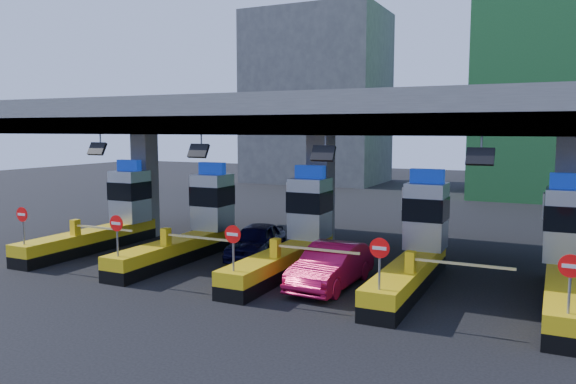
% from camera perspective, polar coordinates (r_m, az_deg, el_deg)
% --- Properties ---
extents(ground, '(120.00, 120.00, 0.00)m').
position_cam_1_polar(ground, '(23.14, 0.43, -7.86)').
color(ground, black).
rests_on(ground, ground).
extents(toll_canopy, '(28.00, 12.09, 7.00)m').
position_cam_1_polar(toll_canopy, '(25.06, 3.27, 7.38)').
color(toll_canopy, slate).
rests_on(toll_canopy, ground).
extents(toll_lane_far_left, '(4.43, 8.00, 4.16)m').
position_cam_1_polar(toll_lane_far_left, '(28.70, -17.70, -2.53)').
color(toll_lane_far_left, black).
rests_on(toll_lane_far_left, ground).
extents(toll_lane_left, '(4.43, 8.00, 4.16)m').
position_cam_1_polar(toll_lane_left, '(25.56, -9.50, -3.38)').
color(toll_lane_left, black).
rests_on(toll_lane_left, ground).
extents(toll_lane_center, '(4.43, 8.00, 4.16)m').
position_cam_1_polar(toll_lane_center, '(23.09, 0.74, -4.35)').
color(toll_lane_center, black).
rests_on(toll_lane_center, ground).
extents(toll_lane_right, '(4.43, 8.00, 4.16)m').
position_cam_1_polar(toll_lane_right, '(21.51, 12.96, -5.31)').
color(toll_lane_right, black).
rests_on(toll_lane_right, ground).
extents(toll_lane_far_right, '(4.43, 8.00, 4.16)m').
position_cam_1_polar(toll_lane_far_right, '(21.03, 26.45, -6.10)').
color(toll_lane_far_right, black).
rests_on(toll_lane_far_right, ground).
extents(bg_building_concrete, '(14.00, 10.00, 18.00)m').
position_cam_1_polar(bg_building_concrete, '(61.11, 2.97, 9.50)').
color(bg_building_concrete, '#4C4C49').
rests_on(bg_building_concrete, ground).
extents(van, '(2.53, 4.70, 1.52)m').
position_cam_1_polar(van, '(25.10, -3.25, -4.97)').
color(van, black).
rests_on(van, ground).
extents(red_car, '(1.81, 4.79, 1.56)m').
position_cam_1_polar(red_car, '(20.57, 4.41, -7.47)').
color(red_car, '#B60E3C').
rests_on(red_car, ground).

